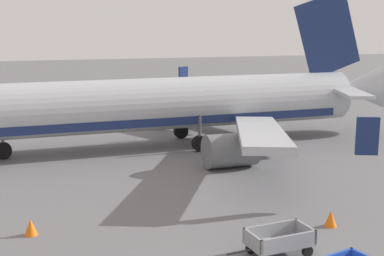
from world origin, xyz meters
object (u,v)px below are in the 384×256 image
object	(u,v)px
airplane	(170,105)
traffic_cone_near_plane	(331,219)
baggage_cart_second_in_row	(279,241)
traffic_cone_mid_apron	(31,227)

from	to	relation	value
airplane	traffic_cone_near_plane	bearing A→B (deg)	-78.37
baggage_cart_second_in_row	traffic_cone_near_plane	size ratio (longest dim) A/B	4.98
traffic_cone_near_plane	traffic_cone_mid_apron	bearing A→B (deg)	169.21
airplane	traffic_cone_near_plane	world-z (taller)	airplane
traffic_cone_near_plane	traffic_cone_mid_apron	size ratio (longest dim) A/B	1.01
baggage_cart_second_in_row	traffic_cone_mid_apron	bearing A→B (deg)	154.10
traffic_cone_near_plane	traffic_cone_mid_apron	xyz separation A→B (m)	(-12.89, 2.45, -0.00)
airplane	baggage_cart_second_in_row	distance (m)	19.13
baggage_cart_second_in_row	traffic_cone_mid_apron	xyz separation A→B (m)	(-9.43, 4.58, -0.24)
airplane	baggage_cart_second_in_row	bearing A→B (deg)	-89.97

